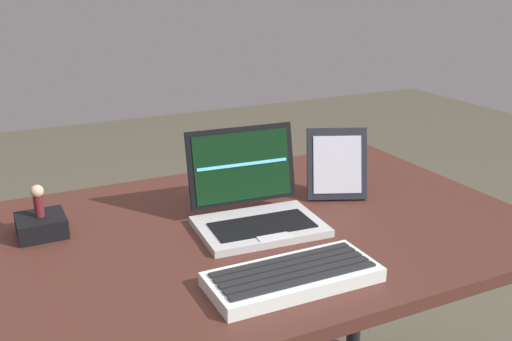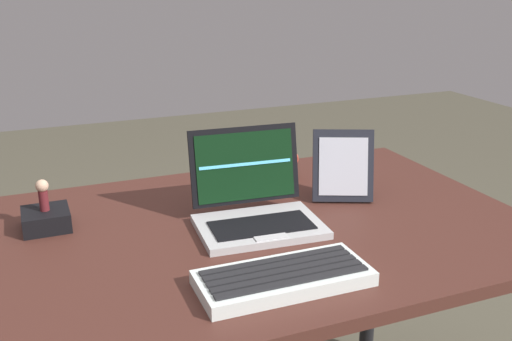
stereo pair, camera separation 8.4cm
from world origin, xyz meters
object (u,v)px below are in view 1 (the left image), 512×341
(photo_frame, at_px, (337,164))
(figurine_stand, at_px, (41,225))
(figurine, at_px, (38,198))
(laptop_front, at_px, (254,207))
(external_keyboard, at_px, (293,276))
(coffee_mug, at_px, (265,163))

(photo_frame, bearing_deg, figurine_stand, 172.13)
(figurine_stand, xyz_separation_m, figurine, (0.00, -0.00, 0.06))
(figurine_stand, bearing_deg, laptop_front, -19.70)
(external_keyboard, relative_size, figurine, 4.45)
(laptop_front, xyz_separation_m, photo_frame, (0.25, 0.06, 0.05))
(external_keyboard, relative_size, coffee_mug, 2.81)
(laptop_front, distance_m, figurine, 0.46)
(external_keyboard, bearing_deg, figurine, 132.17)
(photo_frame, height_order, coffee_mug, photo_frame)
(figurine, relative_size, coffee_mug, 0.63)
(external_keyboard, bearing_deg, coffee_mug, 67.92)
(external_keyboard, bearing_deg, laptop_front, 78.89)
(laptop_front, bearing_deg, figurine, 160.30)
(coffee_mug, bearing_deg, photo_frame, -65.21)
(external_keyboard, bearing_deg, figurine_stand, 132.17)
(external_keyboard, distance_m, photo_frame, 0.45)
(laptop_front, bearing_deg, coffee_mug, 58.32)
(laptop_front, distance_m, figurine_stand, 0.46)
(laptop_front, bearing_deg, external_keyboard, -101.11)
(photo_frame, height_order, figurine_stand, photo_frame)
(external_keyboard, xyz_separation_m, figurine_stand, (-0.38, 0.42, 0.01))
(coffee_mug, bearing_deg, figurine, -169.74)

